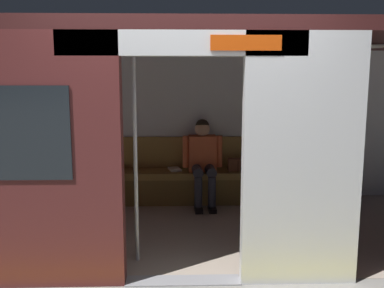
{
  "coord_description": "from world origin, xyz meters",
  "views": [
    {
      "loc": [
        0.02,
        3.47,
        1.77
      ],
      "look_at": [
        -0.12,
        -1.31,
        1.01
      ],
      "focal_mm": 39.71,
      "sensor_mm": 36.0,
      "label": 1
    }
  ],
  "objects_px": {
    "train_car": "(176,101)",
    "bench_seat": "(182,179)",
    "person_seated": "(203,156)",
    "book": "(175,169)",
    "grab_pole_door": "(135,154)",
    "handbag": "(237,165)"
  },
  "relations": [
    {
      "from": "book",
      "to": "grab_pole_door",
      "type": "bearing_deg",
      "value": 65.03
    },
    {
      "from": "person_seated",
      "to": "grab_pole_door",
      "type": "height_order",
      "value": "grab_pole_door"
    },
    {
      "from": "handbag",
      "to": "book",
      "type": "height_order",
      "value": "handbag"
    },
    {
      "from": "grab_pole_door",
      "to": "train_car",
      "type": "bearing_deg",
      "value": -114.57
    },
    {
      "from": "person_seated",
      "to": "book",
      "type": "bearing_deg",
      "value": -18.9
    },
    {
      "from": "handbag",
      "to": "grab_pole_door",
      "type": "distance_m",
      "value": 2.33
    },
    {
      "from": "grab_pole_door",
      "to": "bench_seat",
      "type": "bearing_deg",
      "value": -103.09
    },
    {
      "from": "train_car",
      "to": "grab_pole_door",
      "type": "height_order",
      "value": "train_car"
    },
    {
      "from": "handbag",
      "to": "book",
      "type": "relative_size",
      "value": 1.18
    },
    {
      "from": "book",
      "to": "grab_pole_door",
      "type": "distance_m",
      "value": 2.08
    },
    {
      "from": "bench_seat",
      "to": "handbag",
      "type": "height_order",
      "value": "handbag"
    },
    {
      "from": "person_seated",
      "to": "grab_pole_door",
      "type": "bearing_deg",
      "value": 68.22
    },
    {
      "from": "handbag",
      "to": "grab_pole_door",
      "type": "bearing_deg",
      "value": 57.48
    },
    {
      "from": "train_car",
      "to": "handbag",
      "type": "height_order",
      "value": "train_car"
    },
    {
      "from": "train_car",
      "to": "bench_seat",
      "type": "distance_m",
      "value": 1.57
    },
    {
      "from": "train_car",
      "to": "person_seated",
      "type": "height_order",
      "value": "train_car"
    },
    {
      "from": "bench_seat",
      "to": "book",
      "type": "bearing_deg",
      "value": -39.62
    },
    {
      "from": "train_car",
      "to": "bench_seat",
      "type": "height_order",
      "value": "train_car"
    },
    {
      "from": "bench_seat",
      "to": "book",
      "type": "relative_size",
      "value": 12.23
    },
    {
      "from": "person_seated",
      "to": "train_car",
      "type": "bearing_deg",
      "value": 70.52
    },
    {
      "from": "bench_seat",
      "to": "book",
      "type": "xyz_separation_m",
      "value": [
        0.1,
        -0.08,
        0.12
      ]
    },
    {
      "from": "bench_seat",
      "to": "person_seated",
      "type": "xyz_separation_m",
      "value": [
        -0.29,
        0.05,
        0.33
      ]
    }
  ]
}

